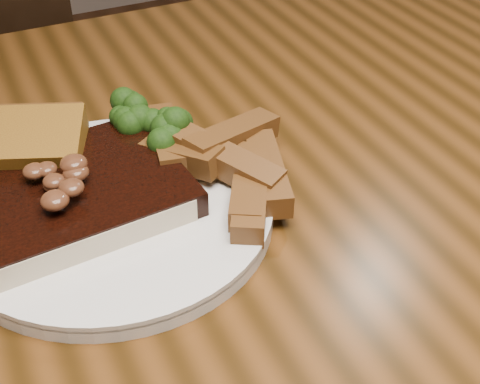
# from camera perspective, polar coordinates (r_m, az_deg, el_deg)

# --- Properties ---
(dining_table) EXTENTS (1.60, 0.90, 0.75)m
(dining_table) POSITION_cam_1_polar(r_m,az_deg,el_deg) (0.59, -1.06, -10.29)
(dining_table) COLOR #4D2B0F
(dining_table) RESTS_ON ground
(plate) EXTENTS (0.29, 0.29, 0.01)m
(plate) POSITION_cam_1_polar(r_m,az_deg,el_deg) (0.55, -10.68, -1.76)
(plate) COLOR silver
(plate) RESTS_ON dining_table
(steak) EXTENTS (0.19, 0.15, 0.03)m
(steak) POSITION_cam_1_polar(r_m,az_deg,el_deg) (0.54, -14.29, -0.29)
(steak) COLOR black
(steak) RESTS_ON plate
(steak_bone) EXTENTS (0.17, 0.03, 0.02)m
(steak_bone) POSITION_cam_1_polar(r_m,az_deg,el_deg) (0.50, -12.60, -4.48)
(steak_bone) COLOR beige
(steak_bone) RESTS_ON plate
(mushroom_pile) EXTENTS (0.06, 0.06, 0.03)m
(mushroom_pile) POSITION_cam_1_polar(r_m,az_deg,el_deg) (0.52, -14.86, 1.70)
(mushroom_pile) COLOR #532E1A
(mushroom_pile) RESTS_ON steak
(garlic_bread) EXTENTS (0.13, 0.10, 0.02)m
(garlic_bread) POSITION_cam_1_polar(r_m,az_deg,el_deg) (0.59, -18.35, 2.47)
(garlic_bread) COLOR #865F18
(garlic_bread) RESTS_ON plate
(potato_wedges) EXTENTS (0.13, 0.13, 0.02)m
(potato_wedges) POSITION_cam_1_polar(r_m,az_deg,el_deg) (0.55, -3.65, 1.27)
(potato_wedges) COLOR brown
(potato_wedges) RESTS_ON plate
(broccoli_cluster) EXTENTS (0.07, 0.07, 0.04)m
(broccoli_cluster) POSITION_cam_1_polar(r_m,az_deg,el_deg) (0.61, -7.60, 5.92)
(broccoli_cluster) COLOR #1E3E0E
(broccoli_cluster) RESTS_ON plate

